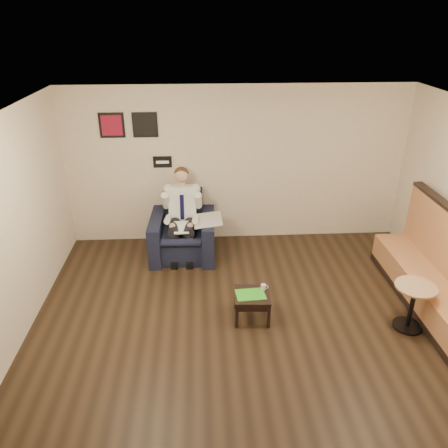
{
  "coord_description": "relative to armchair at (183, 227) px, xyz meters",
  "views": [
    {
      "loc": [
        -0.65,
        -4.36,
        3.85
      ],
      "look_at": [
        -0.33,
        1.2,
        1.14
      ],
      "focal_mm": 35.0,
      "sensor_mm": 36.0,
      "label": 1
    }
  ],
  "objects": [
    {
      "name": "ground",
      "position": [
        0.98,
        -2.37,
        -0.53
      ],
      "size": [
        6.0,
        6.0,
        0.0
      ],
      "primitive_type": "plane",
      "color": "black",
      "rests_on": "ground"
    },
    {
      "name": "wall_back",
      "position": [
        0.98,
        0.63,
        0.87
      ],
      "size": [
        6.0,
        0.02,
        2.8
      ],
      "primitive_type": "cube",
      "color": "beige",
      "rests_on": "ground"
    },
    {
      "name": "ceiling",
      "position": [
        0.98,
        -2.37,
        2.27
      ],
      "size": [
        6.0,
        6.0,
        0.02
      ],
      "primitive_type": "cube",
      "color": "white",
      "rests_on": "wall_back"
    },
    {
      "name": "seating_sign",
      "position": [
        -0.32,
        0.62,
        0.97
      ],
      "size": [
        0.32,
        0.02,
        0.2
      ],
      "primitive_type": "cube",
      "color": "black",
      "rests_on": "wall_back"
    },
    {
      "name": "art_print_left",
      "position": [
        -1.12,
        0.62,
        1.62
      ],
      "size": [
        0.42,
        0.03,
        0.42
      ],
      "primitive_type": "cube",
      "color": "maroon",
      "rests_on": "wall_back"
    },
    {
      "name": "art_print_right",
      "position": [
        -0.57,
        0.62,
        1.62
      ],
      "size": [
        0.42,
        0.03,
        0.42
      ],
      "primitive_type": "cube",
      "color": "black",
      "rests_on": "wall_back"
    },
    {
      "name": "armchair",
      "position": [
        0.0,
        0.0,
        0.0
      ],
      "size": [
        1.13,
        1.13,
        1.05
      ],
      "primitive_type": "cube",
      "rotation": [
        0.0,
        0.0,
        -0.03
      ],
      "color": "black",
      "rests_on": "ground"
    },
    {
      "name": "seated_man",
      "position": [
        -0.0,
        -0.14,
        0.19
      ],
      "size": [
        0.72,
        1.05,
        1.44
      ],
      "primitive_type": null,
      "rotation": [
        0.0,
        0.0,
        -0.03
      ],
      "color": "silver",
      "rests_on": "armchair"
    },
    {
      "name": "lap_papers",
      "position": [
        -0.01,
        -0.25,
        0.12
      ],
      "size": [
        0.25,
        0.35,
        0.01
      ],
      "primitive_type": "cube",
      "rotation": [
        0.0,
        0.0,
        0.04
      ],
      "color": "white",
      "rests_on": "seated_man"
    },
    {
      "name": "newspaper",
      "position": [
        0.44,
        -0.13,
        0.19
      ],
      "size": [
        0.47,
        0.58,
        0.01
      ],
      "primitive_type": "cube",
      "rotation": [
        0.0,
        0.0,
        0.02
      ],
      "color": "silver",
      "rests_on": "armchair"
    },
    {
      "name": "side_table",
      "position": [
        0.99,
        -1.84,
        -0.33
      ],
      "size": [
        0.51,
        0.51,
        0.39
      ],
      "primitive_type": "cube",
      "rotation": [
        0.0,
        0.0,
        -0.06
      ],
      "color": "black",
      "rests_on": "ground"
    },
    {
      "name": "green_folder",
      "position": [
        0.97,
        -1.85,
        -0.13
      ],
      "size": [
        0.41,
        0.31,
        0.01
      ],
      "primitive_type": "cube",
      "rotation": [
        0.0,
        0.0,
        0.08
      ],
      "color": "green",
      "rests_on": "side_table"
    },
    {
      "name": "coffee_mug",
      "position": [
        1.15,
        -1.74,
        -0.1
      ],
      "size": [
        0.08,
        0.08,
        0.08
      ],
      "primitive_type": "cylinder",
      "rotation": [
        0.0,
        0.0,
        -0.06
      ],
      "color": "white",
      "rests_on": "side_table"
    },
    {
      "name": "smartphone",
      "position": [
        1.04,
        -1.7,
        -0.13
      ],
      "size": [
        0.13,
        0.09,
        0.01
      ],
      "primitive_type": "cube",
      "rotation": [
        0.0,
        0.0,
        -0.23
      ],
      "color": "black",
      "rests_on": "side_table"
    },
    {
      "name": "banquette",
      "position": [
        3.57,
        -1.67,
        0.16
      ],
      "size": [
        0.64,
        2.69,
        1.37
      ],
      "primitive_type": "cube",
      "color": "#B47245",
      "rests_on": "ground"
    },
    {
      "name": "cafe_table",
      "position": [
        3.08,
        -2.16,
        -0.2
      ],
      "size": [
        0.58,
        0.58,
        0.66
      ],
      "primitive_type": "cylinder",
      "rotation": [
        0.0,
        0.0,
        0.1
      ],
      "color": "tan",
      "rests_on": "ground"
    }
  ]
}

